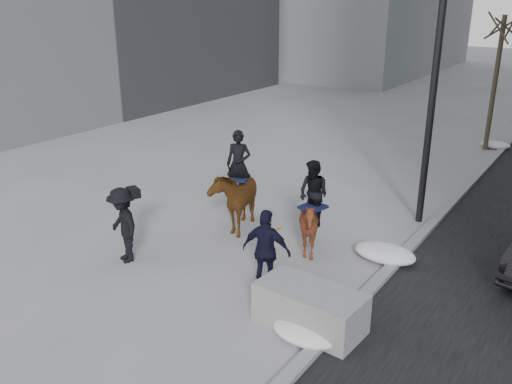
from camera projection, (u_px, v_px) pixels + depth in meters
The scene contains 10 objects.
ground at pixel (225, 271), 11.95m from camera, with size 120.00×120.00×0.00m, color gray.
curb at pixel (478, 175), 18.10m from camera, with size 0.25×90.00×0.12m, color gray.
planter at pixel (310, 308), 9.83m from camera, with size 1.95×0.98×0.78m, color gray.
tree_near at pixel (496, 77), 20.38m from camera, with size 1.20×1.20×5.62m, color #3B3223, non-canonical shape.
mounted_left at pixel (236, 193), 13.92m from camera, with size 1.52×2.17×2.55m.
mounted_right at pixel (310, 219), 12.40m from camera, with size 1.45×1.56×2.26m.
feeder at pixel (266, 251), 10.93m from camera, with size 1.10×0.96×1.75m.
camera_crew at pixel (123, 225), 12.13m from camera, with size 1.30×1.04×1.75m.
lamppost at pixel (440, 28), 12.88m from camera, with size 0.25×0.80×9.09m.
snow_piles at pixel (407, 232), 13.53m from camera, with size 1.43×16.07×0.36m.
Camera 1 is at (6.53, -8.40, 5.75)m, focal length 38.00 mm.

